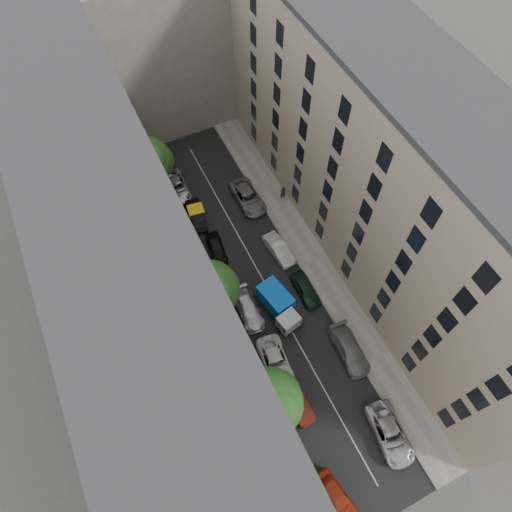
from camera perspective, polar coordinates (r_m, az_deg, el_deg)
ground at (r=44.73m, az=1.12°, el=-3.42°), size 120.00×120.00×0.00m
road_surface at (r=44.72m, az=1.12°, el=-3.41°), size 8.00×44.00×0.02m
sidewalk_left at (r=43.79m, az=-5.37°, el=-6.15°), size 3.00×44.00×0.15m
sidewalk_right at (r=46.18m, az=7.24°, el=-0.70°), size 3.00×44.00×0.15m
building_left at (r=34.82m, az=-15.03°, el=-2.72°), size 8.00×44.00×20.00m
building_right at (r=40.54m, az=15.62°, el=9.36°), size 8.00×44.00×20.00m
building_endcap at (r=56.30m, az=-12.83°, el=24.75°), size 18.00×12.00×18.00m
tarp_truck at (r=42.33m, az=2.87°, el=-6.13°), size 2.95×5.37×2.32m
car_left_0 at (r=39.48m, az=10.01°, el=-27.53°), size 2.33×4.45×1.44m
car_left_1 at (r=40.16m, az=5.00°, el=-17.61°), size 1.82×4.44×1.43m
car_left_2 at (r=40.99m, az=2.43°, el=-13.07°), size 2.85×5.15×1.36m
car_left_3 at (r=42.75m, az=-0.98°, el=-6.69°), size 2.15×4.85×1.38m
car_left_4 at (r=46.12m, az=-4.98°, el=0.98°), size 2.01×4.02×1.32m
car_left_5 at (r=48.60m, az=-7.42°, el=5.07°), size 2.02×4.35×1.38m
car_left_6 at (r=51.31m, az=-9.92°, el=8.53°), size 2.46×5.04×1.38m
car_right_0 at (r=40.94m, az=16.39°, el=-20.53°), size 3.08×5.58×1.48m
car_right_1 at (r=42.06m, az=11.62°, el=-11.44°), size 2.42×5.23×1.48m
car_right_2 at (r=43.89m, az=6.23°, el=-4.14°), size 1.73×4.15×1.40m
car_right_3 at (r=45.89m, az=2.87°, el=0.84°), size 1.87×4.37×1.40m
car_right_4 at (r=49.57m, az=-1.03°, el=7.34°), size 2.55×5.40×1.49m
tree_near at (r=34.99m, az=1.76°, el=-17.97°), size 5.46×5.21×8.29m
tree_mid at (r=38.57m, az=-5.68°, el=-4.37°), size 5.38×5.12×7.96m
tree_far at (r=47.64m, az=-13.15°, el=11.46°), size 4.97×4.65×8.04m
lamp_post at (r=37.31m, az=-0.05°, el=-13.41°), size 0.36×0.36×6.39m
pedestrian at (r=49.68m, az=3.38°, el=7.95°), size 0.70×0.50×1.81m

